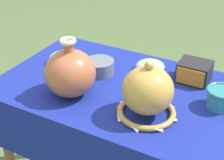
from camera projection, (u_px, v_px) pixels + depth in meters
display_table at (123, 107)px, 1.49m from camera, size 1.08×0.66×0.78m
vase_tall_bulbous at (70, 73)px, 1.36m from camera, size 0.21×0.21×0.25m
vase_dome_bell at (148, 93)px, 1.24m from camera, size 0.23×0.23×0.23m
mosaic_tile_box at (194, 72)px, 1.48m from camera, size 0.14×0.12×0.09m
cup_wide_teal at (221, 97)px, 1.31m from camera, size 0.12×0.12×0.08m
bowl_shallow_celadon at (150, 67)px, 1.56m from camera, size 0.13×0.13×0.05m
pot_squat_slate at (100, 67)px, 1.54m from camera, size 0.13×0.13×0.06m
bowl_shallow_porcelain at (64, 58)px, 1.62m from camera, size 0.14×0.14×0.06m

